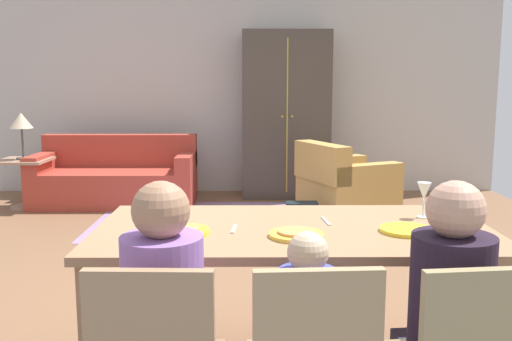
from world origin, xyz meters
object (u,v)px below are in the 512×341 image
object	(u,v)px
dining_table	(293,240)
handbag	(302,215)
side_table	(25,177)
plate_near_child	(296,235)
plate_near_man	(182,232)
table_lamp	(21,122)
couch	(116,179)
armchair	(344,188)
plate_near_woman	(407,230)
wine_glass	(424,193)
person_man	(166,336)
armoire	(286,115)
person_woman	(444,335)

from	to	relation	value
dining_table	handbag	bearing A→B (deg)	83.97
side_table	plate_near_child	bearing A→B (deg)	-54.37
plate_near_man	table_lamp	world-z (taller)	table_lamp
couch	armchair	size ratio (longest dim) A/B	1.68
plate_near_child	armchair	distance (m)	3.67
plate_near_woman	wine_glass	xyz separation A→B (m)	(0.16, 0.28, 0.12)
plate_near_man	wine_glass	bearing A→B (deg)	13.91
wine_glass	couch	distance (m)	4.67
couch	person_man	bearing A→B (deg)	-74.31
armoire	person_woman	bearing A→B (deg)	-86.82
wine_glass	side_table	bearing A→B (deg)	134.36
person_woman	couch	xyz separation A→B (m)	(-2.37, 4.72, -0.21)
plate_near_man	couch	bearing A→B (deg)	107.61
dining_table	table_lamp	xyz separation A→B (m)	(-2.85, 3.80, 0.32)
person_man	plate_near_woman	bearing A→B (deg)	28.45
armoire	couch	bearing A→B (deg)	-167.73
person_man	handbag	world-z (taller)	person_man
plate_near_child	table_lamp	xyz separation A→B (m)	(-2.85, 3.98, 0.24)
couch	armoire	bearing A→B (deg)	12.27
table_lamp	couch	bearing A→B (deg)	14.49
person_woman	handbag	size ratio (longest dim) A/B	3.47
armoire	wine_glass	bearing A→B (deg)	-84.03
plate_near_man	armchair	xyz separation A→B (m)	(1.33, 3.49, -0.45)
table_lamp	armoire	bearing A→B (deg)	13.00
dining_table	plate_near_child	world-z (taller)	plate_near_child
plate_near_woman	table_lamp	distance (m)	5.16
person_woman	table_lamp	bearing A→B (deg)	127.05
person_woman	table_lamp	xyz separation A→B (m)	(-3.37, 4.46, 0.50)
person_woman	couch	distance (m)	5.29
dining_table	plate_near_woman	size ratio (longest dim) A/B	7.63
plate_near_child	plate_near_woman	distance (m)	0.53
person_man	side_table	xyz separation A→B (m)	(-2.33, 4.46, -0.14)
armoire	side_table	bearing A→B (deg)	-167.00
plate_near_woman	table_lamp	bearing A→B (deg)	130.89
armoire	table_lamp	distance (m)	3.16
armoire	handbag	size ratio (longest dim) A/B	6.56
handbag	plate_near_child	bearing A→B (deg)	-95.68
plate_near_child	wine_glass	size ratio (longest dim) A/B	1.34
handbag	couch	bearing A→B (deg)	151.74
plate_near_woman	handbag	xyz separation A→B (m)	(-0.22, 3.00, -0.64)
couch	dining_table	bearing A→B (deg)	-65.48
person_man	table_lamp	bearing A→B (deg)	117.53
plate_near_man	armchair	world-z (taller)	armchair
plate_near_woman	side_table	bearing A→B (deg)	130.89
armoire	table_lamp	size ratio (longest dim) A/B	3.89
person_woman	table_lamp	size ratio (longest dim) A/B	2.05
side_table	handbag	size ratio (longest dim) A/B	1.81
couch	side_table	world-z (taller)	couch
couch	person_woman	bearing A→B (deg)	-63.35
armchair	person_man	bearing A→B (deg)	-108.21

